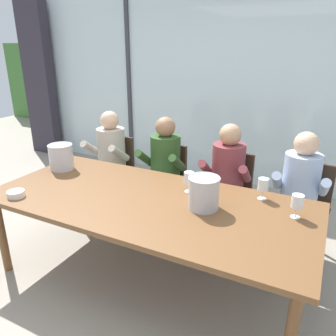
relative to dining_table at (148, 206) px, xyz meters
The scene contains 20 objects.
ground 1.21m from the dining_table, 90.00° to the left, with size 14.00×14.00×0.00m, color #9E9384.
window_glass_panel 2.54m from the dining_table, 90.00° to the left, with size 7.78×0.03×2.60m, color silver.
window_mullion_left 3.07m from the dining_table, 125.55° to the left, with size 0.06×0.06×2.60m, color #38383D.
hillside_vineyard 5.48m from the dining_table, 90.00° to the left, with size 13.78×2.40×1.94m, color #477A38.
curtain_heavy_drape 4.26m from the dining_table, 147.10° to the left, with size 0.56×0.20×2.60m, color #332D38.
dining_table is the anchor object (origin of this frame).
chair_near_curtain 1.44m from the dining_table, 136.77° to the left, with size 0.46×0.46×0.89m.
chair_left_of_center 1.05m from the dining_table, 110.17° to the left, with size 0.50×0.50×0.89m.
chair_center 1.08m from the dining_table, 70.15° to the left, with size 0.49×0.49×0.89m.
chair_right_of_center 1.50m from the dining_table, 42.93° to the left, with size 0.50×0.50×0.89m.
person_beige_jumper 1.34m from the dining_table, 140.36° to the left, with size 0.47×0.61×1.21m.
person_olive_shirt 0.91m from the dining_table, 110.71° to the left, with size 0.48×0.62×1.21m.
person_maroon_top 0.93m from the dining_table, 66.69° to the left, with size 0.48×0.62×1.21m.
person_pale_blue_shirt 1.35m from the dining_table, 39.43° to the left, with size 0.48×0.62×1.21m.
ice_bucket_primary 0.48m from the dining_table, ahead, with size 0.24×0.24×0.25m.
ice_bucket_secondary 1.14m from the dining_table, 169.07° to the left, with size 0.24×0.24×0.25m.
tasting_bowl 1.07m from the dining_table, 155.72° to the right, with size 0.14×0.14×0.05m, color silver.
wine_glass_by_left_taster 0.40m from the dining_table, 51.25° to the left, with size 0.08×0.08×0.17m.
wine_glass_near_bucket 0.92m from the dining_table, 27.71° to the left, with size 0.08×0.08×0.17m.
wine_glass_center_pour 1.11m from the dining_table, 11.73° to the left, with size 0.08×0.08×0.17m.
Camera 1 is at (1.21, -2.04, 1.90)m, focal length 35.35 mm.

